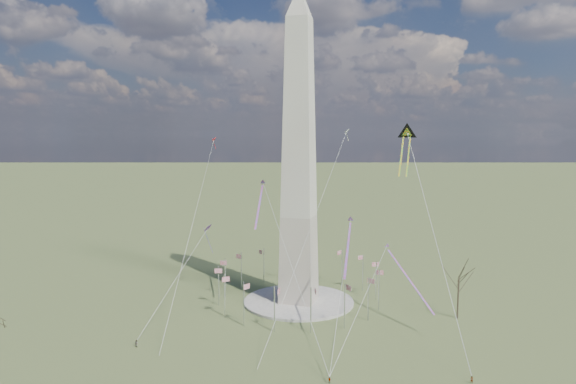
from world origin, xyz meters
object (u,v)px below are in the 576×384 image
(washington_monument, at_px, (299,157))
(person_east, at_px, (472,380))
(person_west, at_px, (137,343))
(tree_near, at_px, (459,277))
(kite_delta_black, at_px, (407,136))

(washington_monument, bearing_deg, person_east, -39.47)
(person_west, bearing_deg, tree_near, -129.31)
(person_east, xyz_separation_m, kite_delta_black, (-18.17, 46.92, 53.78))
(person_west, relative_size, kite_delta_black, 0.10)
(washington_monument, relative_size, tree_near, 5.57)
(washington_monument, xyz_separation_m, person_west, (-31.33, -45.88, -47.03))
(washington_monument, distance_m, tree_near, 60.75)
(person_east, distance_m, person_west, 82.62)
(kite_delta_black, bearing_deg, washington_monument, 7.97)
(washington_monument, relative_size, kite_delta_black, 5.47)
(person_west, bearing_deg, washington_monument, -102.84)
(tree_near, relative_size, kite_delta_black, 0.98)
(tree_near, height_order, person_east, tree_near)
(person_west, bearing_deg, kite_delta_black, -120.32)
(washington_monument, bearing_deg, tree_near, -0.76)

